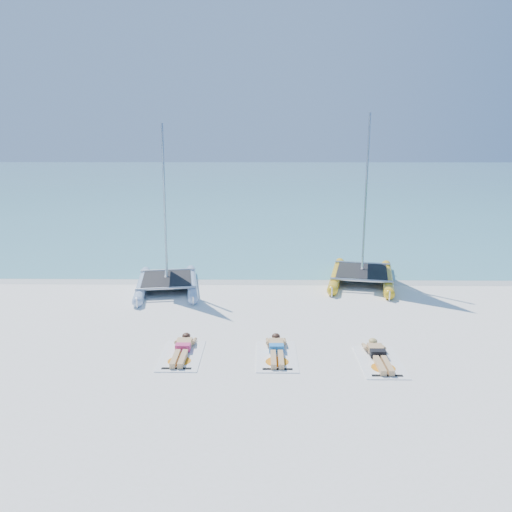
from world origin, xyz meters
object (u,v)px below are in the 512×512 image
(sunbather_c, at_px, (378,354))
(catamaran_blue, at_px, (165,239))
(towel_a, at_px, (182,355))
(towel_b, at_px, (277,356))
(catamaran_yellow, at_px, (364,226))
(sunbather_b, at_px, (277,349))
(sunbather_a, at_px, (183,348))
(towel_c, at_px, (380,362))

(sunbather_c, bearing_deg, catamaran_blue, 136.38)
(towel_a, distance_m, towel_b, 2.35)
(catamaran_yellow, relative_size, sunbather_b, 3.75)
(towel_b, bearing_deg, sunbather_a, 175.30)
(catamaran_blue, relative_size, sunbather_b, 3.50)
(catamaran_blue, height_order, sunbather_a, catamaran_blue)
(catamaran_yellow, distance_m, towel_c, 7.96)
(towel_b, height_order, towel_c, same)
(towel_a, xyz_separation_m, towel_c, (4.82, -0.30, 0.00))
(catamaran_yellow, bearing_deg, towel_c, -85.73)
(catamaran_blue, bearing_deg, catamaran_yellow, 2.07)
(towel_c, height_order, sunbather_c, sunbather_c)
(sunbather_b, bearing_deg, catamaran_yellow, 63.89)
(sunbather_a, bearing_deg, catamaran_blue, 104.39)
(catamaran_blue, xyz_separation_m, sunbather_b, (3.81, -5.69, -1.68))
(catamaran_blue, relative_size, catamaran_yellow, 0.93)
(catamaran_blue, relative_size, towel_a, 3.26)
(catamaran_yellow, distance_m, towel_b, 8.38)
(sunbather_b, distance_m, towel_c, 2.52)
(sunbather_a, bearing_deg, towel_a, -90.00)
(towel_b, height_order, sunbather_b, sunbather_b)
(catamaran_yellow, height_order, sunbather_a, catamaran_yellow)
(towel_b, relative_size, sunbather_b, 1.07)
(catamaran_blue, xyz_separation_m, towel_b, (3.81, -5.88, -1.79))
(towel_c, bearing_deg, sunbather_b, 168.82)
(catamaran_blue, bearing_deg, sunbather_c, -52.78)
(catamaran_yellow, xyz_separation_m, sunbather_c, (-1.03, -7.44, -1.92))
(catamaran_blue, distance_m, catamaran_yellow, 7.46)
(catamaran_blue, height_order, sunbather_b, catamaran_blue)
(sunbather_a, bearing_deg, sunbather_b, -0.03)
(catamaran_yellow, bearing_deg, towel_a, -116.62)
(towel_b, relative_size, sunbather_c, 1.07)
(towel_a, relative_size, sunbather_b, 1.07)
(catamaran_blue, xyz_separation_m, sunbather_c, (6.28, -5.99, -1.68))
(towel_c, xyz_separation_m, sunbather_c, (-0.00, 0.19, 0.11))
(sunbather_b, height_order, sunbather_c, same)
(sunbather_a, distance_m, sunbather_b, 2.35)
(towel_a, xyz_separation_m, sunbather_b, (2.35, 0.19, 0.11))
(sunbather_b, bearing_deg, towel_b, -90.00)
(towel_b, distance_m, sunbather_b, 0.22)
(sunbather_b, relative_size, towel_c, 0.93)
(sunbather_a, relative_size, towel_b, 0.93)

